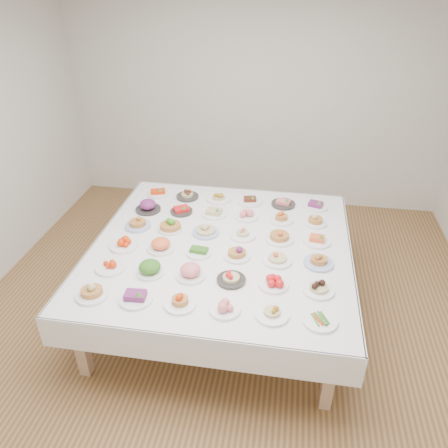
% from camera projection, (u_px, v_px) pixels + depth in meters
% --- Properties ---
extents(room_envelope, '(5.02, 5.02, 2.81)m').
position_uv_depth(room_envelope, '(226.00, 134.00, 3.32)').
color(room_envelope, olive).
rests_on(room_envelope, ground).
extents(display_table, '(2.34, 2.34, 0.75)m').
position_uv_depth(display_table, '(221.00, 250.00, 4.00)').
color(display_table, white).
rests_on(display_table, ground).
extents(dish_0, '(0.26, 0.25, 0.15)m').
position_uv_depth(dish_0, '(91.00, 288.00, 3.32)').
color(dish_0, white).
rests_on(dish_0, display_table).
extents(dish_1, '(0.25, 0.25, 0.12)m').
position_uv_depth(dish_1, '(135.00, 295.00, 3.29)').
color(dish_1, white).
rests_on(dish_1, display_table).
extents(dish_2, '(0.24, 0.24, 0.12)m').
position_uv_depth(dish_2, '(180.00, 299.00, 3.24)').
color(dish_2, white).
rests_on(dish_2, display_table).
extents(dish_3, '(0.23, 0.23, 0.11)m').
position_uv_depth(dish_3, '(225.00, 306.00, 3.19)').
color(dish_3, white).
rests_on(dish_3, display_table).
extents(dish_4, '(0.25, 0.25, 0.12)m').
position_uv_depth(dish_4, '(272.00, 310.00, 3.15)').
color(dish_4, white).
rests_on(dish_4, display_table).
extents(dish_5, '(0.25, 0.25, 0.05)m').
position_uv_depth(dish_5, '(320.00, 320.00, 3.11)').
color(dish_5, white).
rests_on(dish_5, display_table).
extents(dish_6, '(0.25, 0.25, 0.10)m').
position_uv_depth(dish_6, '(111.00, 265.00, 3.64)').
color(dish_6, white).
rests_on(dish_6, display_table).
extents(dish_7, '(0.24, 0.24, 0.14)m').
position_uv_depth(dish_7, '(150.00, 267.00, 3.57)').
color(dish_7, white).
rests_on(dish_7, display_table).
extents(dish_8, '(0.25, 0.25, 0.14)m').
position_uv_depth(dish_8, '(190.00, 270.00, 3.53)').
color(dish_8, white).
rests_on(dish_8, display_table).
extents(dish_9, '(0.23, 0.23, 0.12)m').
position_uv_depth(dish_9, '(231.00, 276.00, 3.49)').
color(dish_9, '#2D2A28').
rests_on(dish_9, display_table).
extents(dish_10, '(0.24, 0.24, 0.11)m').
position_uv_depth(dish_10, '(274.00, 280.00, 3.44)').
color(dish_10, white).
rests_on(dish_10, display_table).
extents(dish_11, '(0.25, 0.25, 0.14)m').
position_uv_depth(dish_11, '(319.00, 284.00, 3.37)').
color(dish_11, white).
rests_on(dish_11, display_table).
extents(dish_12, '(0.26, 0.26, 0.11)m').
position_uv_depth(dish_12, '(124.00, 242.00, 3.92)').
color(dish_12, white).
rests_on(dish_12, display_table).
extents(dish_13, '(0.28, 0.28, 0.15)m').
position_uv_depth(dish_13, '(160.00, 242.00, 3.87)').
color(dish_13, white).
rests_on(dish_13, display_table).
extents(dish_14, '(0.22, 0.22, 0.10)m').
position_uv_depth(dish_14, '(199.00, 250.00, 3.83)').
color(dish_14, white).
rests_on(dish_14, display_table).
extents(dish_15, '(0.23, 0.23, 0.14)m').
position_uv_depth(dish_15, '(237.00, 251.00, 3.77)').
color(dish_15, white).
rests_on(dish_15, display_table).
extents(dish_16, '(0.25, 0.25, 0.12)m').
position_uv_depth(dish_16, '(277.00, 256.00, 3.72)').
color(dish_16, white).
rests_on(dish_16, display_table).
extents(dish_17, '(0.25, 0.25, 0.13)m').
position_uv_depth(dish_17, '(319.00, 259.00, 3.68)').
color(dish_17, '#4C66B2').
rests_on(dish_17, display_table).
extents(dish_18, '(0.25, 0.25, 0.14)m').
position_uv_depth(dish_18, '(137.00, 221.00, 4.21)').
color(dish_18, '#4C66B2').
rests_on(dish_18, display_table).
extents(dish_19, '(0.23, 0.23, 0.15)m').
position_uv_depth(dish_19, '(170.00, 224.00, 4.15)').
color(dish_19, white).
rests_on(dish_19, display_table).
extents(dish_20, '(0.25, 0.25, 0.14)m').
position_uv_depth(dish_20, '(206.00, 227.00, 4.10)').
color(dish_20, '#4C66B2').
rests_on(dish_20, display_table).
extents(dish_21, '(0.24, 0.24, 0.11)m').
position_uv_depth(dish_21, '(243.00, 232.00, 4.07)').
color(dish_21, white).
rests_on(dish_21, display_table).
extents(dish_22, '(0.26, 0.26, 0.17)m').
position_uv_depth(dish_22, '(280.00, 233.00, 3.99)').
color(dish_22, white).
rests_on(dish_22, display_table).
extents(dish_23, '(0.25, 0.25, 0.10)m').
position_uv_depth(dish_23, '(317.00, 239.00, 3.98)').
color(dish_23, white).
rests_on(dish_23, display_table).
extents(dish_24, '(0.26, 0.26, 0.14)m').
position_uv_depth(dish_24, '(148.00, 205.00, 4.48)').
color(dish_24, '#2D2A28').
rests_on(dish_24, display_table).
extents(dish_25, '(0.22, 0.22, 0.10)m').
position_uv_depth(dish_25, '(181.00, 209.00, 4.46)').
color(dish_25, '#2D2A28').
rests_on(dish_25, display_table).
extents(dish_26, '(0.24, 0.24, 0.12)m').
position_uv_depth(dish_26, '(214.00, 211.00, 4.41)').
color(dish_26, white).
rests_on(dish_26, display_table).
extents(dish_27, '(0.23, 0.23, 0.11)m').
position_uv_depth(dish_27, '(246.00, 213.00, 4.36)').
color(dish_27, white).
rests_on(dish_27, display_table).
extents(dish_28, '(0.23, 0.23, 0.12)m').
position_uv_depth(dish_28, '(281.00, 217.00, 4.30)').
color(dish_28, white).
rests_on(dish_28, display_table).
extents(dish_29, '(0.22, 0.22, 0.12)m').
position_uv_depth(dish_29, '(316.00, 220.00, 4.26)').
color(dish_29, white).
rests_on(dish_29, display_table).
extents(dish_30, '(0.22, 0.22, 0.09)m').
position_uv_depth(dish_30, '(158.00, 192.00, 4.80)').
color(dish_30, white).
rests_on(dish_30, display_table).
extents(dish_31, '(0.24, 0.24, 0.12)m').
position_uv_depth(dish_31, '(187.00, 193.00, 4.74)').
color(dish_31, '#2D2A28').
rests_on(dish_31, display_table).
extents(dish_32, '(0.26, 0.26, 0.14)m').
position_uv_depth(dish_32, '(219.00, 195.00, 4.68)').
color(dish_32, white).
rests_on(dish_32, display_table).
extents(dish_33, '(0.26, 0.26, 0.10)m').
position_uv_depth(dish_33, '(250.00, 199.00, 4.65)').
color(dish_33, white).
rests_on(dish_33, display_table).
extents(dish_34, '(0.25, 0.25, 0.11)m').
position_uv_depth(dish_34, '(283.00, 201.00, 4.59)').
color(dish_34, '#2D2A28').
rests_on(dish_34, display_table).
extents(dish_35, '(0.25, 0.25, 0.11)m').
position_uv_depth(dish_35, '(316.00, 204.00, 4.55)').
color(dish_35, white).
rests_on(dish_35, display_table).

